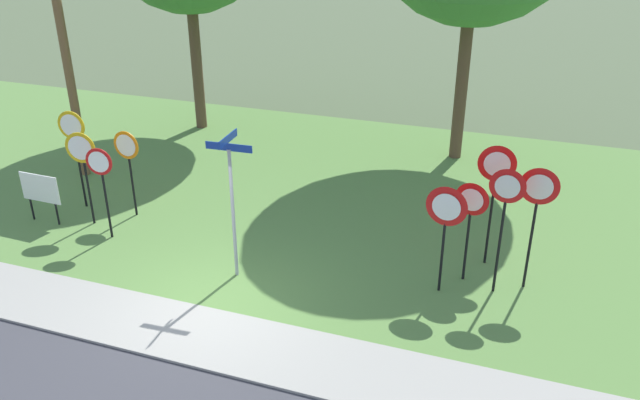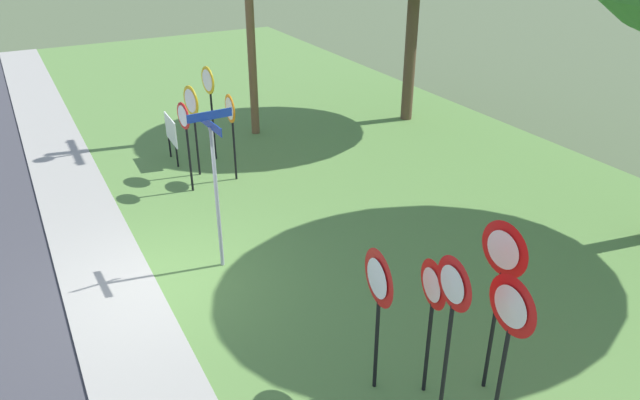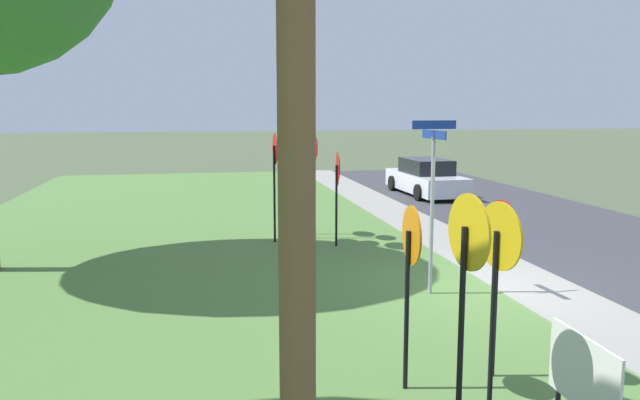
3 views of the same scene
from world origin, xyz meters
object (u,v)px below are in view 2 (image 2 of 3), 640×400
stop_sign_far_center (185,129)px  yield_sign_far_right (377,290)px  yield_sign_near_right (508,326)px  stop_sign_near_right (231,119)px  yield_sign_near_left (431,299)px  notice_board (171,132)px  yield_sign_far_left (501,268)px  yield_sign_center (451,308)px  stop_sign_near_left (209,93)px  street_name_post (215,179)px  stop_sign_far_left (192,111)px

stop_sign_far_center → yield_sign_far_right: (7.57, 0.29, 0.12)m
yield_sign_near_right → yield_sign_far_right: bearing=-153.8°
stop_sign_near_right → yield_sign_far_right: 7.74m
yield_sign_near_left → notice_board: size_ratio=1.74×
yield_sign_far_left → yield_sign_center: (0.28, -1.06, -0.06)m
stop_sign_near_right → yield_sign_center: yield_sign_center is taller
stop_sign_near_left → yield_sign_near_right: yield_sign_near_right is taller
stop_sign_far_center → yield_sign_near_left: (7.97, 0.88, 0.03)m
yield_sign_near_right → yield_sign_center: (-0.56, -0.37, 0.02)m
stop_sign_near_right → yield_sign_far_left: bearing=5.8°
stop_sign_far_center → yield_sign_center: yield_sign_center is taller
street_name_post → yield_sign_near_right: bearing=11.6°
yield_sign_near_left → street_name_post: street_name_post is taller
stop_sign_far_left → stop_sign_far_center: size_ratio=1.05×
stop_sign_near_right → street_name_post: size_ratio=0.71×
stop_sign_near_right → notice_board: 2.25m
stop_sign_far_left → yield_sign_near_left: (8.81, 0.43, -0.09)m
yield_sign_far_right → street_name_post: street_name_post is taller
yield_sign_far_right → notice_board: bearing=-172.7°
yield_sign_far_right → stop_sign_far_left: bearing=-174.7°
stop_sign_far_left → yield_sign_far_left: yield_sign_far_left is taller
stop_sign_near_left → stop_sign_near_right: stop_sign_near_left is taller
stop_sign_near_left → yield_sign_near_left: (9.59, -0.28, -0.24)m
yield_sign_near_left → yield_sign_center: 0.77m
stop_sign_near_left → street_name_post: street_name_post is taller
notice_board → yield_sign_near_left: bearing=5.9°
yield_sign_near_left → stop_sign_near_right: bearing=-171.9°
yield_sign_far_left → street_name_post: street_name_post is taller
stop_sign_near_left → stop_sign_near_right: bearing=-5.7°
stop_sign_near_left → yield_sign_far_right: size_ratio=1.11×
stop_sign_near_left → notice_board: (-0.36, -1.02, -1.01)m
stop_sign_far_left → notice_board: size_ratio=1.87×
notice_board → stop_sign_far_left: bearing=16.6°
stop_sign_far_left → notice_board: (-1.14, -0.30, -0.86)m
street_name_post → stop_sign_far_center: bearing=169.0°
stop_sign_near_right → stop_sign_far_center: bearing=-81.7°
stop_sign_far_center → yield_sign_far_right: bearing=-5.0°
street_name_post → notice_board: street_name_post is taller
stop_sign_far_center → street_name_post: size_ratio=0.72×
yield_sign_center → street_name_post: bearing=-162.5°
stop_sign_near_right → stop_sign_far_left: stop_sign_far_left is taller
yield_sign_near_left → yield_sign_center: bearing=-10.9°
stop_sign_far_center → street_name_post: (3.47, -0.49, 0.25)m
yield_sign_far_left → yield_sign_far_right: yield_sign_far_left is taller
stop_sign_near_left → stop_sign_far_left: bearing=-48.6°
yield_sign_center → yield_sign_near_right: bearing=38.3°
stop_sign_far_center → yield_sign_far_right: size_ratio=0.97×
yield_sign_near_right → notice_board: yield_sign_near_right is taller
stop_sign_near_right → stop_sign_far_left: (-0.71, -0.73, 0.11)m
stop_sign_near_right → yield_sign_near_right: 9.30m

